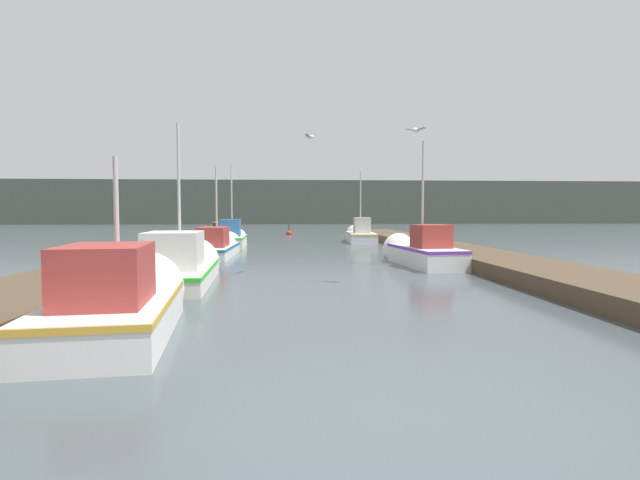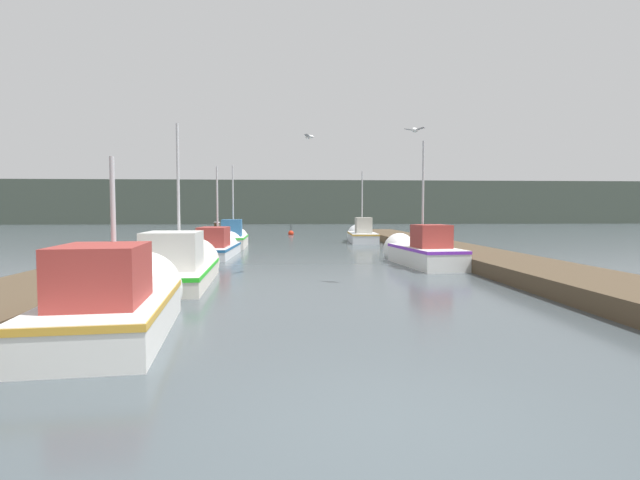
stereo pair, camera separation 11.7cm
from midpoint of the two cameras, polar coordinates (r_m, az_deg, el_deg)
The scene contains 14 objects.
ground_plane at distance 4.91m, azimuth 8.62°, elevation -20.55°, with size 200.00×200.00×0.00m.
dock_left at distance 21.13m, azimuth -18.15°, elevation -1.55°, with size 2.64×40.00×0.44m.
dock_right at distance 21.70m, azimuth 15.72°, elevation -1.38°, with size 2.64×40.00×0.44m.
distant_shore_ridge at distance 78.54m, azimuth -3.02°, elevation 4.26°, with size 120.00×16.00×6.24m.
fishing_boat_0 at distance 9.02m, azimuth -21.67°, elevation -6.50°, with size 2.16×4.95×3.34m.
fishing_boat_1 at distance 14.52m, azimuth -15.38°, elevation -2.86°, with size 1.99×5.79×4.93m.
fishing_boat_2 at distance 18.59m, azimuth 11.61°, elevation -1.29°, with size 1.94×5.10×4.82m.
fishing_boat_3 at distance 22.59m, azimuth -11.29°, elevation -0.70°, with size 1.64×6.17×4.34m.
fishing_boat_4 at distance 27.53m, azimuth -9.73°, elevation 0.19°, with size 1.50×4.85×4.76m.
fishing_boat_5 at distance 31.47m, azimuth 4.88°, elevation 0.62°, with size 1.81×5.47×4.84m.
mooring_piling_0 at distance 28.57m, azimuth -11.59°, elevation 0.72°, with size 0.33×0.33×1.33m.
channel_buoy at distance 40.22m, azimuth -3.26°, elevation 0.78°, with size 0.45×0.45×0.95m.
seagull_lead at distance 13.67m, azimuth 11.02°, elevation 12.25°, with size 0.51×0.42×0.12m.
seagull_1 at distance 15.58m, azimuth -0.99°, elevation 11.70°, with size 0.36×0.54×0.12m.
Camera 2 is at (-0.92, -4.39, 2.00)m, focal length 28.00 mm.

